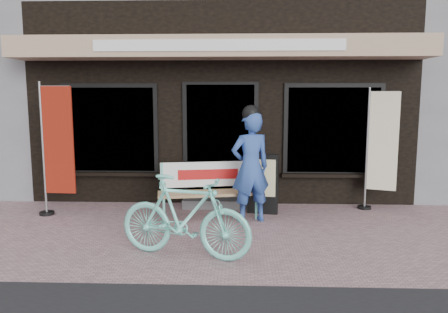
{
  "coord_description": "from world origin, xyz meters",
  "views": [
    {
      "loc": [
        0.36,
        -5.81,
        1.97
      ],
      "look_at": [
        0.11,
        0.7,
        1.05
      ],
      "focal_mm": 35.0,
      "sensor_mm": 36.0,
      "label": 1
    }
  ],
  "objects_px": {
    "bicycle": "(185,217)",
    "nobori_cream": "(380,148)",
    "bench": "(209,185)",
    "nobori_red": "(56,147)",
    "person": "(250,165)",
    "menu_stand": "(263,183)"
  },
  "relations": [
    {
      "from": "nobori_red",
      "to": "nobori_cream",
      "type": "xyz_separation_m",
      "value": [
        5.36,
        0.52,
        -0.04
      ]
    },
    {
      "from": "bench",
      "to": "bicycle",
      "type": "relative_size",
      "value": 1.0
    },
    {
      "from": "nobori_red",
      "to": "nobori_cream",
      "type": "relative_size",
      "value": 1.04
    },
    {
      "from": "bench",
      "to": "nobori_cream",
      "type": "xyz_separation_m",
      "value": [
        2.88,
        0.52,
        0.56
      ]
    },
    {
      "from": "nobori_cream",
      "to": "menu_stand",
      "type": "xyz_separation_m",
      "value": [
        -1.99,
        -0.31,
        -0.57
      ]
    },
    {
      "from": "person",
      "to": "bicycle",
      "type": "bearing_deg",
      "value": -138.95
    },
    {
      "from": "menu_stand",
      "to": "nobori_cream",
      "type": "bearing_deg",
      "value": 18.91
    },
    {
      "from": "bench",
      "to": "person",
      "type": "relative_size",
      "value": 0.93
    },
    {
      "from": "person",
      "to": "nobori_cream",
      "type": "xyz_separation_m",
      "value": [
        2.21,
        0.76,
        0.19
      ]
    },
    {
      "from": "bench",
      "to": "nobori_red",
      "type": "height_order",
      "value": "nobori_red"
    },
    {
      "from": "nobori_red",
      "to": "menu_stand",
      "type": "distance_m",
      "value": 3.43
    },
    {
      "from": "bench",
      "to": "person",
      "type": "distance_m",
      "value": 0.8
    },
    {
      "from": "person",
      "to": "nobori_red",
      "type": "height_order",
      "value": "nobori_red"
    },
    {
      "from": "bench",
      "to": "nobori_cream",
      "type": "distance_m",
      "value": 2.98
    },
    {
      "from": "person",
      "to": "nobori_cream",
      "type": "bearing_deg",
      "value": -2.16
    },
    {
      "from": "nobori_red",
      "to": "bicycle",
      "type": "bearing_deg",
      "value": -35.03
    },
    {
      "from": "bench",
      "to": "nobori_cream",
      "type": "relative_size",
      "value": 0.8
    },
    {
      "from": "nobori_cream",
      "to": "menu_stand",
      "type": "distance_m",
      "value": 2.1
    },
    {
      "from": "bicycle",
      "to": "nobori_cream",
      "type": "xyz_separation_m",
      "value": [
        3.04,
        2.32,
        0.58
      ]
    },
    {
      "from": "person",
      "to": "menu_stand",
      "type": "distance_m",
      "value": 0.63
    },
    {
      "from": "bench",
      "to": "nobori_cream",
      "type": "height_order",
      "value": "nobori_cream"
    },
    {
      "from": "bench",
      "to": "bicycle",
      "type": "height_order",
      "value": "bicycle"
    }
  ]
}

